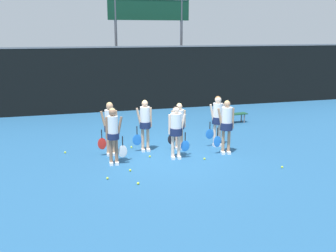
{
  "coord_description": "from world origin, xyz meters",
  "views": [
    {
      "loc": [
        -3.45,
        -12.03,
        3.99
      ],
      "look_at": [
        -0.0,
        0.06,
        0.95
      ],
      "focal_mm": 42.0,
      "sensor_mm": 36.0,
      "label": 1
    }
  ],
  "objects": [
    {
      "name": "player_5",
      "position": [
        0.51,
        0.46,
        0.95
      ],
      "size": [
        0.63,
        0.35,
        1.62
      ],
      "rotation": [
        0.0,
        0.0,
        -0.08
      ],
      "color": "tan",
      "rests_on": "ground_plane"
    },
    {
      "name": "player_6",
      "position": [
        1.92,
        0.46,
        1.08
      ],
      "size": [
        0.68,
        0.39,
        1.8
      ],
      "rotation": [
        0.0,
        0.0,
        -0.01
      ],
      "color": "beige",
      "rests_on": "ground_plane"
    },
    {
      "name": "player_0",
      "position": [
        -1.89,
        -0.54,
        1.05
      ],
      "size": [
        0.64,
        0.36,
        1.76
      ],
      "rotation": [
        0.0,
        0.0,
        -0.08
      ],
      "color": "#8C664C",
      "rests_on": "ground_plane"
    },
    {
      "name": "bench_courtside",
      "position": [
        3.84,
        3.56,
        0.37
      ],
      "size": [
        1.68,
        0.5,
        0.43
      ],
      "rotation": [
        0.0,
        0.0,
        0.08
      ],
      "color": "#19472D",
      "rests_on": "ground_plane"
    },
    {
      "name": "ground_plane",
      "position": [
        0.0,
        0.0,
        0.0
      ],
      "size": [
        140.0,
        140.0,
        0.0
      ],
      "primitive_type": "plane",
      "color": "#235684"
    },
    {
      "name": "player_2",
      "position": [
        1.85,
        -0.46,
        1.08
      ],
      "size": [
        0.67,
        0.4,
        1.8
      ],
      "rotation": [
        0.0,
        0.0,
        -0.18
      ],
      "color": "tan",
      "rests_on": "ground_plane"
    },
    {
      "name": "tennis_ball_6",
      "position": [
        -2.26,
        -1.75,
        0.03
      ],
      "size": [
        0.07,
        0.07,
        0.07
      ],
      "primitive_type": "sphere",
      "color": "#CCE033",
      "rests_on": "ground_plane"
    },
    {
      "name": "tennis_ball_1",
      "position": [
        -3.32,
        1.04,
        0.03
      ],
      "size": [
        0.06,
        0.06,
        0.06
      ],
      "primitive_type": "sphere",
      "color": "#CCE033",
      "rests_on": "ground_plane"
    },
    {
      "name": "scoreboard",
      "position": [
        1.6,
        9.38,
        4.72
      ],
      "size": [
        4.47,
        0.15,
        5.91
      ],
      "color": "#515156",
      "rests_on": "ground_plane"
    },
    {
      "name": "player_3",
      "position": [
        -1.86,
        0.43,
        1.06
      ],
      "size": [
        0.67,
        0.39,
        1.77
      ],
      "rotation": [
        0.0,
        0.0,
        -0.01
      ],
      "color": "tan",
      "rests_on": "ground_plane"
    },
    {
      "name": "tennis_ball_7",
      "position": [
        -1.06,
        1.02,
        0.03
      ],
      "size": [
        0.07,
        0.07,
        0.07
      ],
      "primitive_type": "sphere",
      "color": "#CCE033",
      "rests_on": "ground_plane"
    },
    {
      "name": "player_1",
      "position": [
        0.11,
        -0.51,
        1.02
      ],
      "size": [
        0.68,
        0.4,
        1.71
      ],
      "rotation": [
        0.0,
        0.0,
        -0.12
      ],
      "color": "beige",
      "rests_on": "ground_plane"
    },
    {
      "name": "tennis_ball_3",
      "position": [
        2.04,
        1.65,
        0.03
      ],
      "size": [
        0.06,
        0.06,
        0.06
      ],
      "primitive_type": "sphere",
      "color": "#CCE033",
      "rests_on": "ground_plane"
    },
    {
      "name": "tennis_ball_8",
      "position": [
        -1.52,
        -2.35,
        0.03
      ],
      "size": [
        0.07,
        0.07,
        0.07
      ],
      "primitive_type": "sphere",
      "color": "#CCE033",
      "rests_on": "ground_plane"
    },
    {
      "name": "tennis_ball_4",
      "position": [
        -1.54,
        -1.29,
        0.03
      ],
      "size": [
        0.07,
        0.07,
        0.07
      ],
      "primitive_type": "sphere",
      "color": "#CCE033",
      "rests_on": "ground_plane"
    },
    {
      "name": "tennis_ball_0",
      "position": [
        0.94,
        -0.89,
        0.03
      ],
      "size": [
        0.07,
        0.07,
        0.07
      ],
      "primitive_type": "sphere",
      "color": "#CCE033",
      "rests_on": "ground_plane"
    },
    {
      "name": "tennis_ball_5",
      "position": [
        2.89,
        -2.26,
        0.03
      ],
      "size": [
        0.07,
        0.07,
        0.07
      ],
      "primitive_type": "sphere",
      "color": "#CCE033",
      "rests_on": "ground_plane"
    },
    {
      "name": "player_4",
      "position": [
        -0.67,
        0.56,
        1.04
      ],
      "size": [
        0.67,
        0.38,
        1.77
      ],
      "rotation": [
        0.0,
        0.0,
        -0.06
      ],
      "color": "tan",
      "rests_on": "ground_plane"
    },
    {
      "name": "fence_windscreen",
      "position": [
        0.0,
        7.67,
        1.65
      ],
      "size": [
        60.0,
        0.08,
        3.28
      ],
      "color": "black",
      "rests_on": "ground_plane"
    },
    {
      "name": "tennis_ball_2",
      "position": [
        -0.68,
        -0.17,
        0.03
      ],
      "size": [
        0.06,
        0.06,
        0.06
      ],
      "primitive_type": "sphere",
      "color": "#CCE033",
      "rests_on": "ground_plane"
    }
  ]
}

